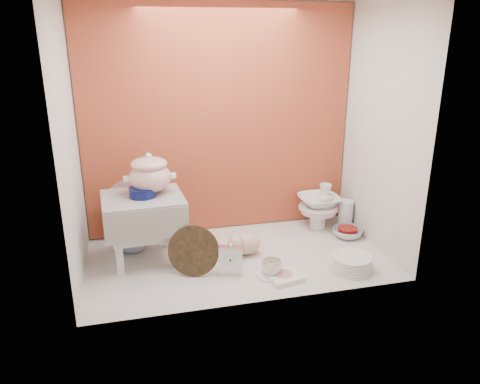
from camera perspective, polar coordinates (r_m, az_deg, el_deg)
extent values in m
plane|color=silver|center=(2.88, -0.29, -8.08)|extent=(1.80, 1.80, 0.00)
cube|color=#AD382B|center=(3.10, -2.52, 8.60)|extent=(1.80, 0.06, 1.50)
cube|color=silver|center=(2.57, -20.33, 5.20)|extent=(0.06, 1.00, 1.50)
cube|color=silver|center=(2.96, 17.02, 7.28)|extent=(0.06, 1.00, 1.50)
cylinder|color=#0A114F|center=(2.75, -11.89, 0.01)|extent=(0.20, 0.20, 0.06)
imported|color=white|center=(3.01, -13.05, -4.73)|extent=(0.28, 0.28, 0.25)
cube|color=silver|center=(2.66, -1.15, -8.21)|extent=(0.14, 0.08, 0.19)
ellipsoid|color=#CDA890|center=(2.89, 0.65, -6.32)|extent=(0.28, 0.23, 0.15)
cylinder|color=white|center=(2.69, 3.90, -10.11)|extent=(0.19, 0.19, 0.01)
imported|color=white|center=(2.66, 3.93, -9.17)|extent=(0.15, 0.15, 0.09)
cube|color=white|center=(2.67, 5.32, -10.19)|extent=(0.22, 0.22, 0.03)
cylinder|color=white|center=(2.80, 13.54, -8.45)|extent=(0.28, 0.28, 0.09)
imported|color=silver|center=(3.22, 13.05, -4.90)|extent=(0.22, 0.22, 0.06)
cylinder|color=silver|center=(3.33, 12.78, -2.72)|extent=(0.12, 0.12, 0.20)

